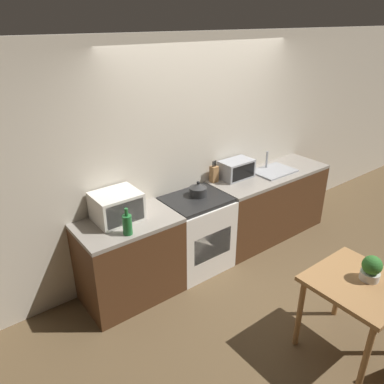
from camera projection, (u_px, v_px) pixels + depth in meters
The scene contains 13 objects.
ground_plane at pixel (256, 282), 4.25m from camera, with size 16.00×16.00×0.00m, color brown.
wall_back at pixel (202, 150), 4.43m from camera, with size 10.00×0.06×2.60m.
counter_left_run at pixel (130, 259), 3.88m from camera, with size 1.01×0.62×0.90m.
counter_right_run at pixel (267, 204), 5.02m from camera, with size 1.71×0.62×0.90m.
stove_range at pixel (196, 233), 4.35m from camera, with size 0.73×0.62×0.90m.
kettle at pixel (198, 190), 4.19m from camera, with size 0.20×0.20×0.18m.
microwave at pixel (117, 206), 3.67m from camera, with size 0.45×0.38×0.29m.
bottle at pixel (127, 224), 3.43m from camera, with size 0.09×0.09×0.27m.
knife_block at pixel (214, 174), 4.53m from camera, with size 0.09×0.08×0.27m.
toaster_oven at pixel (236, 169), 4.64m from camera, with size 0.42×0.26×0.23m.
sink_basin at pixel (274, 171), 4.87m from camera, with size 0.54×0.39×0.24m.
dining_table at pixel (357, 292), 3.13m from camera, with size 0.74×0.74×0.75m.
potted_plant at pixel (371, 268), 3.07m from camera, with size 0.16×0.16×0.22m.
Camera 1 is at (-2.66, -2.26, 2.73)m, focal length 35.00 mm.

